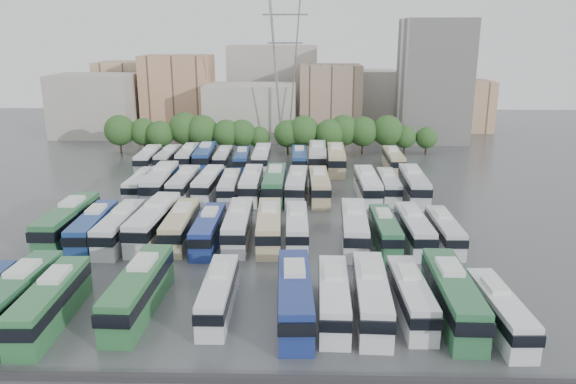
{
  "coord_description": "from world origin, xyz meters",
  "views": [
    {
      "loc": [
        5.54,
        -66.33,
        23.1
      ],
      "look_at": [
        3.74,
        4.23,
        3.0
      ],
      "focal_mm": 35.0,
      "sensor_mm": 36.0,
      "label": 1
    }
  ],
  "objects_px": {
    "bus_r1_s7": "(269,226)",
    "bus_r2_s12": "(389,185)",
    "bus_r3_s10": "(336,159)",
    "bus_r1_s8": "(297,227)",
    "bus_r3_s0": "(148,159)",
    "bus_r1_s0": "(68,221)",
    "bus_r1_s1": "(93,227)",
    "bus_r2_s3": "(184,184)",
    "bus_r1_s6": "(238,225)",
    "bus_r3_s13": "(394,160)",
    "bus_r1_s3": "(154,222)",
    "bus_r3_s1": "(168,158)",
    "bus_r0_s8": "(295,296)",
    "bus_r0_s13": "(500,310)",
    "bus_r0_s12": "(453,295)",
    "bus_r3_s5": "(242,160)",
    "bus_r1_s5": "(208,229)",
    "bus_r2_s7": "(275,184)",
    "bus_r1_s12": "(414,229)",
    "bus_r3_s8": "(299,159)",
    "bus_r2_s2": "(160,182)",
    "bus_r2_s5": "(230,187)",
    "bus_r0_s4": "(139,289)",
    "bus_r1_s2": "(120,227)",
    "bus_r3_s6": "(262,158)",
    "bus_r2_s9": "(319,185)",
    "bus_r2_s13": "(414,185)",
    "bus_r2_s4": "(208,183)",
    "bus_r0_s2": "(50,302)",
    "bus_r1_s10": "(354,227)",
    "bus_r0_s1": "(16,296)",
    "apartment_tower": "(434,81)",
    "bus_r0_s10": "(371,296)",
    "bus_r1_s4": "(181,225)",
    "bus_r2_s8": "(297,185)",
    "bus_r3_s4": "(223,158)",
    "electricity_pylon": "(285,55)",
    "bus_r0_s9": "(334,297)",
    "bus_r1_s13": "(444,231)",
    "bus_r0_s11": "(411,296)",
    "bus_r3_s9": "(317,156)",
    "bus_r0_s6": "(218,293)"
  },
  "relations": [
    {
      "from": "bus_r1_s7",
      "to": "bus_r2_s12",
      "type": "xyz_separation_m",
      "value": [
        16.29,
        18.42,
        -0.15
      ]
    },
    {
      "from": "bus_r1_s7",
      "to": "bus_r3_s10",
      "type": "relative_size",
      "value": 0.92
    },
    {
      "from": "bus_r1_s8",
      "to": "bus_r3_s0",
      "type": "relative_size",
      "value": 0.97
    },
    {
      "from": "bus_r1_s0",
      "to": "bus_r1_s1",
      "type": "relative_size",
      "value": 1.12
    },
    {
      "from": "bus_r3_s0",
      "to": "bus_r2_s3",
      "type": "bearing_deg",
      "value": -62.25
    },
    {
      "from": "bus_r1_s6",
      "to": "bus_r3_s13",
      "type": "distance_m",
      "value": 42.0
    },
    {
      "from": "bus_r1_s3",
      "to": "bus_r3_s1",
      "type": "bearing_deg",
      "value": 103.32
    },
    {
      "from": "bus_r1_s1",
      "to": "bus_r3_s13",
      "type": "xyz_separation_m",
      "value": [
        39.54,
        36.1,
        -0.05
      ]
    },
    {
      "from": "bus_r0_s8",
      "to": "bus_r0_s13",
      "type": "xyz_separation_m",
      "value": [
        16.45,
        -1.55,
        -0.32
      ]
    },
    {
      "from": "bus_r0_s12",
      "to": "bus_r3_s5",
      "type": "relative_size",
      "value": 1.19
    },
    {
      "from": "bus_r1_s5",
      "to": "bus_r2_s3",
      "type": "distance_m",
      "value": 20.25
    },
    {
      "from": "bus_r1_s5",
      "to": "bus_r2_s7",
      "type": "distance_m",
      "value": 20.03
    },
    {
      "from": "bus_r1_s0",
      "to": "bus_r3_s10",
      "type": "relative_size",
      "value": 1.0
    },
    {
      "from": "bus_r0_s12",
      "to": "bus_r1_s7",
      "type": "height_order",
      "value": "bus_r0_s12"
    },
    {
      "from": "bus_r1_s12",
      "to": "bus_r3_s8",
      "type": "height_order",
      "value": "bus_r1_s12"
    },
    {
      "from": "bus_r2_s2",
      "to": "bus_r2_s5",
      "type": "distance_m",
      "value": 10.24
    },
    {
      "from": "bus_r0_s4",
      "to": "bus_r1_s7",
      "type": "xyz_separation_m",
      "value": [
        10.17,
        16.94,
        -0.11
      ]
    },
    {
      "from": "bus_r0_s12",
      "to": "bus_r1_s12",
      "type": "relative_size",
      "value": 1.12
    },
    {
      "from": "bus_r1_s2",
      "to": "bus_r3_s6",
      "type": "relative_size",
      "value": 0.99
    },
    {
      "from": "bus_r3_s5",
      "to": "bus_r3_s8",
      "type": "height_order",
      "value": "bus_r3_s8"
    },
    {
      "from": "bus_r1_s3",
      "to": "bus_r2_s9",
      "type": "xyz_separation_m",
      "value": [
        19.59,
        17.15,
        -0.2
      ]
    },
    {
      "from": "bus_r2_s13",
      "to": "bus_r1_s6",
      "type": "bearing_deg",
      "value": -140.79
    },
    {
      "from": "bus_r1_s6",
      "to": "bus_r2_s3",
      "type": "distance_m",
      "value": 20.45
    },
    {
      "from": "bus_r1_s7",
      "to": "bus_r3_s0",
      "type": "height_order",
      "value": "bus_r1_s7"
    },
    {
      "from": "bus_r2_s4",
      "to": "bus_r3_s10",
      "type": "xyz_separation_m",
      "value": [
        19.59,
        16.14,
        0.24
      ]
    },
    {
      "from": "bus_r0_s2",
      "to": "bus_r1_s10",
      "type": "relative_size",
      "value": 0.97
    },
    {
      "from": "bus_r1_s1",
      "to": "bus_r1_s5",
      "type": "distance_m",
      "value": 13.14
    },
    {
      "from": "bus_r0_s1",
      "to": "bus_r2_s5",
      "type": "xyz_separation_m",
      "value": [
        13.31,
        35.79,
        -0.24
      ]
    },
    {
      "from": "apartment_tower",
      "to": "bus_r2_s13",
      "type": "distance_m",
      "value": 48.88
    },
    {
      "from": "bus_r0_s10",
      "to": "bus_r3_s0",
      "type": "relative_size",
      "value": 1.06
    },
    {
      "from": "bus_r1_s4",
      "to": "bus_r2_s8",
      "type": "xyz_separation_m",
      "value": [
        13.17,
        17.55,
        0.06
      ]
    },
    {
      "from": "bus_r1_s3",
      "to": "bus_r3_s4",
      "type": "height_order",
      "value": "bus_r1_s3"
    },
    {
      "from": "electricity_pylon",
      "to": "bus_r1_s10",
      "type": "distance_m",
      "value": 59.58
    },
    {
      "from": "bus_r1_s10",
      "to": "bus_r1_s12",
      "type": "xyz_separation_m",
      "value": [
        6.71,
        -0.01,
        -0.14
      ]
    },
    {
      "from": "bus_r0_s9",
      "to": "bus_r1_s13",
      "type": "bearing_deg",
      "value": 53.33
    },
    {
      "from": "bus_r0_s9",
      "to": "bus_r3_s10",
      "type": "height_order",
      "value": "bus_r3_s10"
    },
    {
      "from": "bus_r2_s3",
      "to": "bus_r3_s13",
      "type": "height_order",
      "value": "bus_r2_s3"
    },
    {
      "from": "bus_r3_s13",
      "to": "bus_r1_s0",
      "type": "bearing_deg",
      "value": -140.5
    },
    {
      "from": "bus_r3_s1",
      "to": "bus_r3_s5",
      "type": "relative_size",
      "value": 1.01
    },
    {
      "from": "bus_r1_s7",
      "to": "bus_r2_s12",
      "type": "bearing_deg",
      "value": 46.43
    },
    {
      "from": "bus_r0_s11",
      "to": "bus_r3_s9",
      "type": "height_order",
      "value": "bus_r3_s9"
    },
    {
      "from": "bus_r2_s9",
      "to": "bus_r2_s13",
      "type": "distance_m",
      "value": 13.61
    },
    {
      "from": "bus_r0_s12",
      "to": "bus_r3_s10",
      "type": "bearing_deg",
      "value": 98.38
    },
    {
      "from": "bus_r0_s6",
      "to": "bus_r1_s12",
      "type": "relative_size",
      "value": 0.93
    },
    {
      "from": "bus_r1_s0",
      "to": "bus_r2_s12",
      "type": "height_order",
      "value": "bus_r1_s0"
    },
    {
      "from": "bus_r1_s13",
      "to": "bus_r3_s0",
      "type": "height_order",
      "value": "bus_r3_s0"
    },
    {
      "from": "bus_r2_s4",
      "to": "bus_r1_s5",
      "type": "bearing_deg",
      "value": -78.02
    },
    {
      "from": "bus_r1_s5",
      "to": "bus_r3_s0",
      "type": "xyz_separation_m",
      "value": [
        -16.51,
        36.34,
        0.01
      ]
    },
    {
      "from": "bus_r0_s12",
      "to": "bus_r1_s2",
      "type": "height_order",
      "value": "bus_r0_s12"
    },
    {
      "from": "bus_r0_s1",
      "to": "bus_r0_s8",
      "type": "distance_m",
      "value": 23.21
    }
  ]
}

